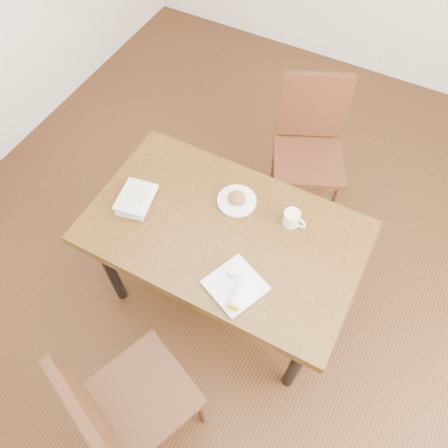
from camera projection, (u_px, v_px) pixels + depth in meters
The scene contains 9 objects.
ground at pixel (224, 294), 2.70m from camera, with size 4.00×5.00×0.01m, color #472814.
room_walls at pixel (224, 76), 1.33m from camera, with size 4.02×5.02×2.80m.
table at pixel (224, 239), 2.14m from camera, with size 1.31×0.79×0.75m.
chair_near at pixel (123, 405), 1.83m from camera, with size 0.55×0.55×0.95m.
chair_far at pixel (309, 141), 2.65m from camera, with size 0.56×0.56×0.95m.
plate_scone at pixel (237, 200), 2.14m from camera, with size 0.19×0.19×0.06m.
coffee_mug at pixel (292, 218), 2.06m from camera, with size 0.12×0.08×0.08m.
plate_burrito at pixel (236, 288), 1.88m from camera, with size 0.29×0.29×0.07m.
book_stack at pixel (136, 199), 2.14m from camera, with size 0.19×0.23×0.05m.
Camera 1 is at (0.51, -0.97, 2.50)m, focal length 35.00 mm.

